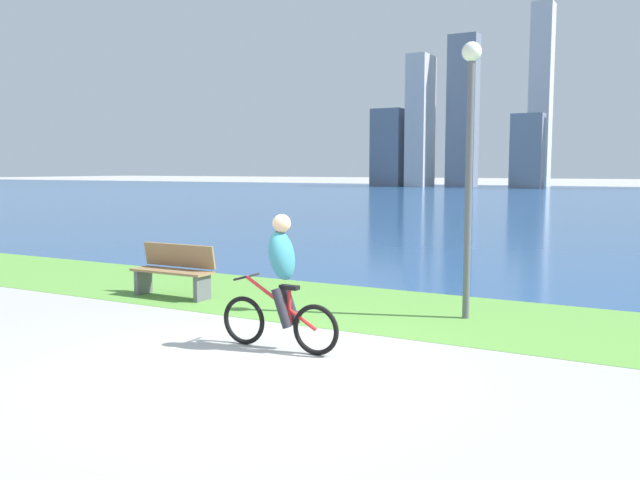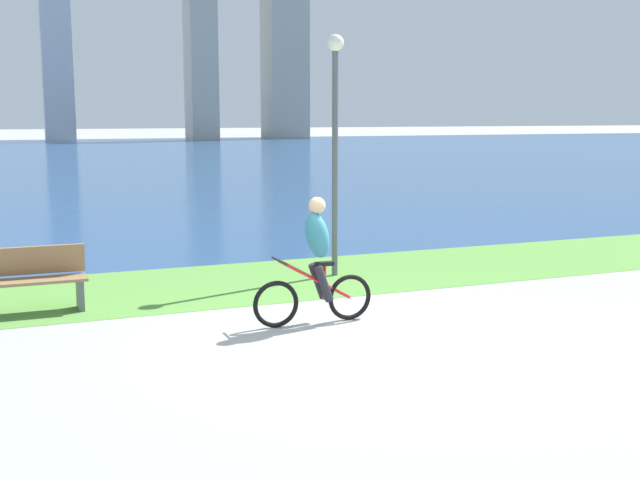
{
  "view_description": "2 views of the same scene",
  "coord_description": "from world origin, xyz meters",
  "views": [
    {
      "loc": [
        4.19,
        -5.86,
        2.18
      ],
      "look_at": [
        0.1,
        1.57,
        1.28
      ],
      "focal_mm": 37.79,
      "sensor_mm": 36.0,
      "label": 1
    },
    {
      "loc": [
        -3.78,
        -8.41,
        2.68
      ],
      "look_at": [
        0.19,
        1.36,
        1.01
      ],
      "focal_mm": 44.61,
      "sensor_mm": 36.0,
      "label": 2
    }
  ],
  "objects": [
    {
      "name": "bench_near_path",
      "position": [
        -3.46,
        2.88,
        0.45
      ],
      "size": [
        1.5,
        0.47,
        0.9
      ],
      "color": "olive",
      "rests_on": "ground"
    },
    {
      "name": "ground_plane",
      "position": [
        0.0,
        0.0,
        0.0
      ],
      "size": [
        300.0,
        300.0,
        0.0
      ],
      "primitive_type": "plane",
      "color": "#9E9E99"
    },
    {
      "name": "city_skyline_far_shore",
      "position": [
        3.66,
        75.69,
        10.17
      ],
      "size": [
        59.94,
        10.53,
        26.77
      ],
      "color": "slate",
      "rests_on": "ground"
    },
    {
      "name": "grass_strip_bayside",
      "position": [
        0.0,
        3.69,
        0.0
      ],
      "size": [
        120.0,
        3.22,
        0.01
      ],
      "primitive_type": "cube",
      "color": "#59933D",
      "rests_on": "ground"
    },
    {
      "name": "lamppost_tall",
      "position": [
        1.39,
        3.65,
        2.59
      ],
      "size": [
        0.28,
        0.28,
        3.96
      ],
      "color": "#595960",
      "rests_on": "ground"
    },
    {
      "name": "cyclist_lead",
      "position": [
        -0.05,
        0.88,
        0.83
      ],
      "size": [
        1.63,
        0.52,
        1.65
      ],
      "color": "black",
      "rests_on": "ground"
    },
    {
      "name": "bay_water_surface",
      "position": [
        0.0,
        44.38,
        0.0
      ],
      "size": [
        300.0,
        78.16,
        0.0
      ],
      "primitive_type": "cube",
      "color": "navy",
      "rests_on": "ground"
    }
  ]
}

